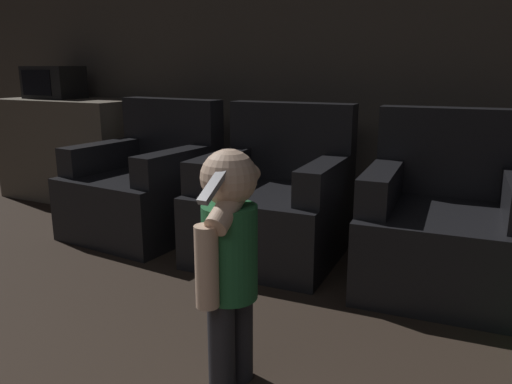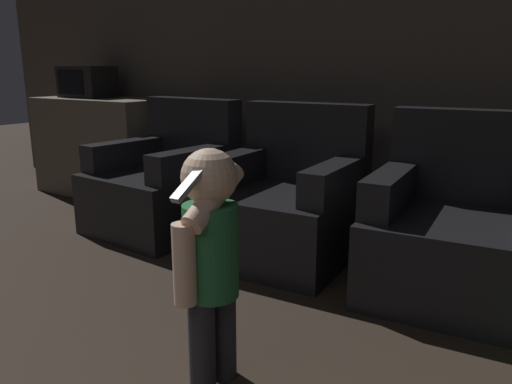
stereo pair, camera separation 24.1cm
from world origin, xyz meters
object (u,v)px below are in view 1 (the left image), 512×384
object	(u,v)px
microwave	(54,82)
armchair_left	(146,188)
person_toddler	(229,253)
armchair_right	(445,227)
armchair_middle	(274,204)

from	to	relation	value
microwave	armchair_left	bearing A→B (deg)	-20.12
armchair_left	person_toddler	distance (m)	2.00
person_toddler	microwave	bearing A→B (deg)	-113.79
person_toddler	microwave	xyz separation A→B (m)	(-2.89, 1.87, 0.51)
microwave	armchair_right	bearing A→B (deg)	-8.54
armchair_middle	person_toddler	bearing A→B (deg)	-74.62
armchair_left	person_toddler	xyz separation A→B (m)	(1.47, -1.35, 0.21)
armchair_right	person_toddler	world-z (taller)	armchair_right
microwave	person_toddler	bearing A→B (deg)	-32.91
armchair_middle	person_toddler	distance (m)	1.43
armchair_middle	armchair_right	xyz separation A→B (m)	(1.03, -0.00, 0.00)
person_toddler	microwave	distance (m)	3.48
armchair_left	microwave	xyz separation A→B (m)	(-1.43, 0.52, 0.72)
armchair_left	armchair_middle	world-z (taller)	same
person_toddler	armchair_left	bearing A→B (deg)	-123.51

